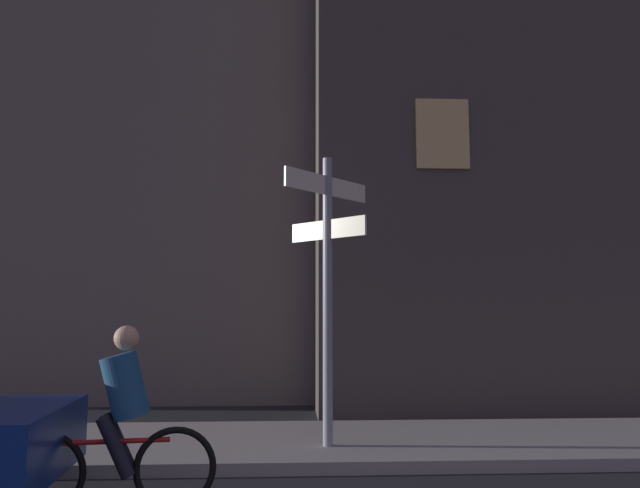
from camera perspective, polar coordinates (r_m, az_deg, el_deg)
sidewalk_kerb at (r=8.16m, az=4.30°, el=-18.16°), size 40.00×2.52×0.14m
signpost at (r=7.50m, az=0.72°, el=-2.66°), size 1.08×1.08×3.52m
cyclist at (r=5.80m, az=-18.47°, el=-15.83°), size 1.81×0.38×1.61m
building_left_block at (r=17.14m, az=-14.01°, el=9.89°), size 8.39×9.02×13.01m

